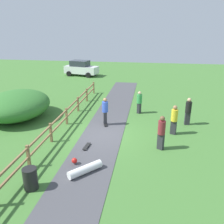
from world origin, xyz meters
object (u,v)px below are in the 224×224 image
object	(u,v)px
bystander_black	(188,110)
bystander_maroon	(161,131)
trash_bin	(30,179)
skater_fallen	(84,169)
bystander_yellow	(174,118)
bush_large	(17,105)
bystander_green	(139,101)
skater_riding	(105,110)
parked_car_white	(81,68)
skateboard_loose	(87,146)

from	to	relation	value
bystander_black	bystander_maroon	distance (m)	4.05
trash_bin	skater_fallen	distance (m)	2.27
bystander_black	bystander_yellow	bearing A→B (deg)	-121.61
bystander_yellow	bush_large	bearing A→B (deg)	174.11
trash_bin	bystander_yellow	xyz separation A→B (m)	(5.92, 6.09, 0.54)
trash_bin	bystander_green	size ratio (longest dim) A/B	0.55
trash_bin	skater_riding	bearing A→B (deg)	76.03
bush_large	bystander_maroon	distance (m)	10.14
skater_riding	bystander_black	distance (m)	5.30
parked_car_white	bystander_yellow	bearing A→B (deg)	-57.87
skater_fallen	bush_large	bearing A→B (deg)	137.53
bystander_green	bystander_black	distance (m)	3.62
skater_fallen	bystander_yellow	world-z (taller)	bystander_yellow
skateboard_loose	bystander_maroon	xyz separation A→B (m)	(3.83, 0.47, 0.93)
skater_fallen	skateboard_loose	distance (m)	2.30
bystander_green	parked_car_white	size ratio (longest dim) A/B	0.37
skater_fallen	bystander_green	world-z (taller)	bystander_green
bystander_black	parked_car_white	xyz separation A→B (m)	(-11.25, 14.69, -0.04)
bystander_yellow	bystander_black	bearing A→B (deg)	58.39
skateboard_loose	parked_car_white	distance (m)	19.63
trash_bin	skateboard_loose	xyz separation A→B (m)	(1.29, 3.62, -0.36)
trash_bin	bystander_green	bearing A→B (deg)	68.42
bush_large	bystander_black	xyz separation A→B (m)	(11.46, 0.55, 0.06)
skater_riding	bystander_yellow	distance (m)	4.28
skater_riding	skateboard_loose	xyz separation A→B (m)	(-0.40, -3.20, -0.94)
skater_fallen	parked_car_white	size ratio (longest dim) A/B	0.33
bystander_maroon	bush_large	bearing A→B (deg)	162.32
trash_bin	bystander_black	world-z (taller)	bystander_black
bystander_black	parked_car_white	world-z (taller)	parked_car_white
bystander_yellow	bystander_green	bearing A→B (deg)	123.22
bush_large	bystander_yellow	world-z (taller)	bush_large
bystander_green	skateboard_loose	bearing A→B (deg)	-112.74
parked_car_white	bystander_maroon	bearing A→B (deg)	-62.71
bush_large	trash_bin	distance (m)	8.50
bystander_yellow	parked_car_white	world-z (taller)	parked_car_white
bystander_maroon	bystander_yellow	size ratio (longest dim) A/B	1.03
trash_bin	skater_riding	distance (m)	7.05
bystander_green	bystander_maroon	world-z (taller)	bystander_maroon
skateboard_loose	bystander_yellow	xyz separation A→B (m)	(4.62, 2.47, 0.90)
bystander_maroon	bystander_black	bearing A→B (deg)	63.64
bush_large	bystander_maroon	xyz separation A→B (m)	(9.66, -3.08, 0.09)
skater_fallen	bystander_black	world-z (taller)	bystander_black
skater_fallen	skateboard_loose	xyz separation A→B (m)	(-0.49, 2.24, -0.11)
bush_large	parked_car_white	size ratio (longest dim) A/B	1.15
bush_large	skateboard_loose	world-z (taller)	bush_large
bystander_maroon	parked_car_white	size ratio (longest dim) A/B	0.41
skater_riding	bystander_black	size ratio (longest dim) A/B	1.00
trash_bin	skater_riding	size ratio (longest dim) A/B	0.50
skater_fallen	bystander_maroon	xyz separation A→B (m)	(3.34, 2.71, 0.82)
skater_fallen	parked_car_white	world-z (taller)	parked_car_white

